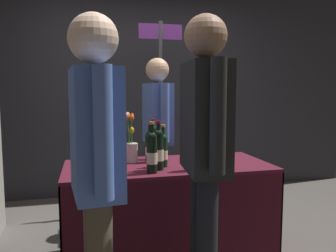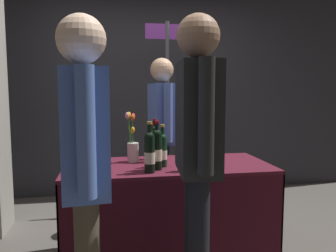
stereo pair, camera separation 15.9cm
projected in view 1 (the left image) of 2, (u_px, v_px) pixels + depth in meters
back_partition at (135, 77)px, 4.34m from camera, size 6.15×0.12×3.01m
tasting_table at (168, 194)px, 2.64m from camera, size 1.58×0.71×0.77m
featured_wine_bottle at (194, 152)px, 2.41m from camera, size 0.07×0.07×0.31m
display_bottle_0 at (150, 146)px, 2.68m from camera, size 0.08×0.08×0.31m
display_bottle_1 at (153, 142)px, 2.80m from camera, size 0.07×0.07×0.34m
display_bottle_2 at (158, 149)px, 2.42m from camera, size 0.08×0.08×0.36m
display_bottle_3 at (152, 152)px, 2.33m from camera, size 0.08×0.08×0.36m
display_bottle_4 at (163, 149)px, 2.53m from camera, size 0.07×0.07×0.32m
wine_glass_near_vendor at (200, 147)px, 2.88m from camera, size 0.07×0.07×0.13m
flower_vase at (132, 146)px, 2.68m from camera, size 0.11×0.09×0.40m
vendor_presenter at (157, 126)px, 3.29m from camera, size 0.24×0.58×1.65m
taster_foreground_right at (204, 138)px, 1.92m from camera, size 0.25×0.61×1.76m
taster_foreground_left at (96, 159)px, 1.60m from camera, size 0.25×0.55×1.69m
booth_signpost at (161, 97)px, 3.75m from camera, size 0.49×0.04×2.09m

